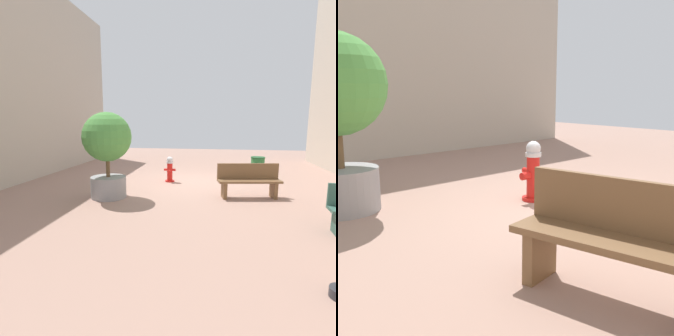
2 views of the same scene
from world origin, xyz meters
The scene contains 3 objects.
ground_plane centered at (0.00, 0.00, 0.00)m, with size 23.40×23.40×0.00m, color #9E7A6B.
fire_hydrant centered at (0.71, 0.08, 0.45)m, with size 0.42×0.39×0.89m.
bench_near centered at (-1.79, 1.74, 0.50)m, with size 1.78×0.72×0.95m.
Camera 2 is at (-3.38, 4.43, 1.63)m, focal length 43.94 mm.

